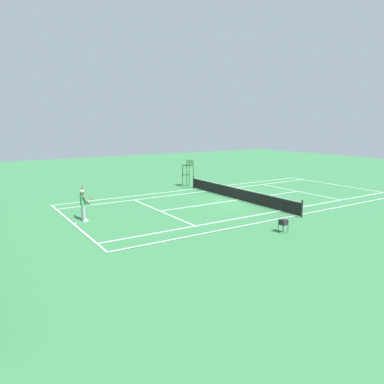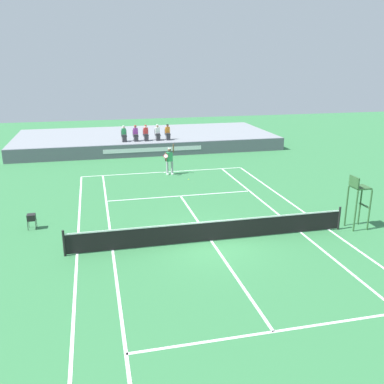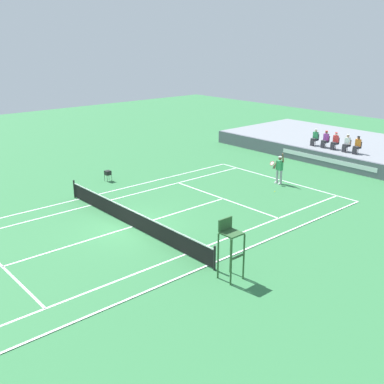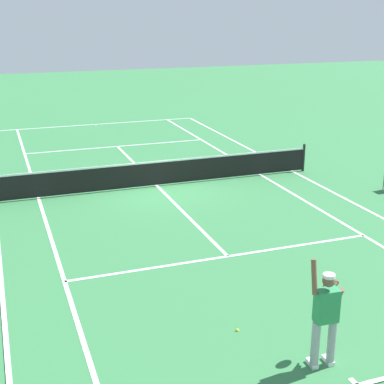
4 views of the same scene
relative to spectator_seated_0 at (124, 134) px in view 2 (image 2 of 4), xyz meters
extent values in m
plane|color=#337542|center=(2.13, -18.46, -1.65)|extent=(80.00, 80.00, 0.00)
cube|color=#337542|center=(2.13, -18.46, -1.64)|extent=(10.98, 23.78, 0.02)
cube|color=white|center=(2.13, -6.57, -1.63)|extent=(10.98, 0.10, 0.01)
cube|color=white|center=(-3.36, -18.46, -1.63)|extent=(0.10, 23.78, 0.01)
cube|color=white|center=(7.62, -18.46, -1.63)|extent=(0.10, 23.78, 0.01)
cube|color=white|center=(-1.98, -18.46, -1.63)|extent=(0.10, 23.78, 0.01)
cube|color=white|center=(6.24, -18.46, -1.63)|extent=(0.10, 23.78, 0.01)
cube|color=white|center=(2.13, -12.06, -1.63)|extent=(8.22, 0.10, 0.01)
cube|color=white|center=(2.13, -24.86, -1.63)|extent=(8.22, 0.10, 0.01)
cube|color=white|center=(2.13, -18.46, -1.63)|extent=(0.10, 12.80, 0.01)
cube|color=white|center=(2.13, -6.67, -1.63)|extent=(0.10, 0.20, 0.01)
cylinder|color=black|center=(-3.81, -18.46, -1.11)|extent=(0.10, 0.10, 1.07)
cylinder|color=black|center=(8.07, -18.46, -1.11)|extent=(0.10, 0.10, 1.07)
cube|color=black|center=(2.13, -18.46, -1.17)|extent=(11.78, 0.02, 0.84)
cube|color=white|center=(2.13, -18.46, -0.75)|extent=(11.78, 0.03, 0.06)
cube|color=#565B66|center=(2.13, -1.37, -1.13)|extent=(22.34, 0.24, 1.04)
cube|color=silver|center=(2.13, -1.50, -1.08)|extent=(7.82, 0.01, 0.32)
cube|color=gray|center=(2.13, 3.56, -1.13)|extent=(22.34, 9.64, 1.04)
cube|color=#474C56|center=(0.00, 0.02, -0.20)|extent=(0.44, 0.44, 0.06)
cube|color=#474C56|center=(0.00, 0.22, 0.05)|extent=(0.44, 0.06, 0.44)
cylinder|color=#4C4C51|center=(0.18, -0.13, -0.42)|extent=(0.04, 0.04, 0.38)
cylinder|color=#4C4C51|center=(-0.18, -0.13, -0.42)|extent=(0.04, 0.04, 0.38)
cube|color=#2D2D33|center=(0.00, -0.08, -0.12)|extent=(0.34, 0.44, 0.16)
cube|color=#2D2D33|center=(0.00, -0.28, -0.39)|extent=(0.30, 0.14, 0.44)
cube|color=#2D8C51|center=(0.00, 0.08, 0.17)|extent=(0.36, 0.22, 0.52)
sphere|color=beige|center=(0.00, 0.08, 0.54)|extent=(0.20, 0.20, 0.20)
cylinder|color=white|center=(0.00, 0.08, 0.63)|extent=(0.19, 0.19, 0.05)
cube|color=#474C56|center=(0.93, 0.02, -0.20)|extent=(0.44, 0.44, 0.06)
cube|color=#474C56|center=(0.93, 0.22, 0.05)|extent=(0.44, 0.06, 0.44)
cylinder|color=#4C4C51|center=(1.11, -0.13, -0.42)|extent=(0.04, 0.04, 0.38)
cylinder|color=#4C4C51|center=(0.76, -0.13, -0.42)|extent=(0.04, 0.04, 0.38)
cube|color=#2D2D33|center=(0.93, -0.08, -0.12)|extent=(0.34, 0.44, 0.16)
cube|color=#2D2D33|center=(0.93, -0.28, -0.39)|extent=(0.30, 0.14, 0.44)
cube|color=purple|center=(0.93, 0.08, 0.17)|extent=(0.36, 0.22, 0.52)
sphere|color=brown|center=(0.93, 0.08, 0.54)|extent=(0.20, 0.20, 0.20)
cylinder|color=red|center=(0.93, 0.08, 0.63)|extent=(0.19, 0.19, 0.05)
cube|color=#474C56|center=(1.77, 0.02, -0.20)|extent=(0.44, 0.44, 0.06)
cube|color=#474C56|center=(1.77, 0.22, 0.05)|extent=(0.44, 0.06, 0.44)
cylinder|color=#4C4C51|center=(1.94, -0.13, -0.42)|extent=(0.04, 0.04, 0.38)
cylinder|color=#4C4C51|center=(1.59, -0.13, -0.42)|extent=(0.04, 0.04, 0.38)
cube|color=#2D2D33|center=(1.77, -0.08, -0.12)|extent=(0.34, 0.44, 0.16)
cube|color=#2D2D33|center=(1.77, -0.28, -0.39)|extent=(0.30, 0.14, 0.44)
cube|color=red|center=(1.77, 0.08, 0.17)|extent=(0.36, 0.22, 0.52)
sphere|color=beige|center=(1.77, 0.08, 0.54)|extent=(0.20, 0.20, 0.20)
cylinder|color=red|center=(1.77, 0.08, 0.63)|extent=(0.19, 0.19, 0.05)
cube|color=#474C56|center=(2.74, 0.02, -0.20)|extent=(0.44, 0.44, 0.06)
cube|color=#474C56|center=(2.74, 0.22, 0.05)|extent=(0.44, 0.06, 0.44)
cylinder|color=#4C4C51|center=(2.91, -0.13, -0.42)|extent=(0.04, 0.04, 0.38)
cylinder|color=#4C4C51|center=(2.56, -0.13, -0.42)|extent=(0.04, 0.04, 0.38)
cube|color=#2D2D33|center=(2.74, -0.08, -0.12)|extent=(0.34, 0.44, 0.16)
cube|color=#2D2D33|center=(2.74, -0.28, -0.39)|extent=(0.30, 0.14, 0.44)
cube|color=white|center=(2.74, 0.08, 0.17)|extent=(0.36, 0.22, 0.52)
sphere|color=#A37556|center=(2.74, 0.08, 0.54)|extent=(0.20, 0.20, 0.20)
cylinder|color=white|center=(2.74, 0.08, 0.63)|extent=(0.19, 0.19, 0.05)
cube|color=#474C56|center=(3.58, 0.02, -0.20)|extent=(0.44, 0.44, 0.06)
cube|color=#474C56|center=(3.58, 0.22, 0.05)|extent=(0.44, 0.06, 0.44)
cylinder|color=#4C4C51|center=(3.75, -0.13, -0.42)|extent=(0.04, 0.04, 0.38)
cylinder|color=#4C4C51|center=(3.40, -0.13, -0.42)|extent=(0.04, 0.04, 0.38)
cube|color=#2D2D33|center=(3.58, -0.08, -0.12)|extent=(0.34, 0.44, 0.16)
cube|color=#2D2D33|center=(3.58, -0.28, -0.39)|extent=(0.30, 0.14, 0.44)
cube|color=orange|center=(3.58, 0.08, 0.17)|extent=(0.36, 0.22, 0.52)
sphere|color=brown|center=(3.58, 0.08, 0.54)|extent=(0.20, 0.20, 0.20)
cylinder|color=black|center=(3.58, 0.08, 0.63)|extent=(0.19, 0.19, 0.05)
cylinder|color=#9E9EA3|center=(2.55, -7.26, -1.19)|extent=(0.15, 0.15, 0.92)
cylinder|color=#9E9EA3|center=(2.23, -7.24, -1.19)|extent=(0.15, 0.15, 0.92)
cube|color=white|center=(2.55, -7.32, -1.60)|extent=(0.14, 0.29, 0.10)
cube|color=white|center=(2.23, -7.30, -1.60)|extent=(0.14, 0.29, 0.10)
cube|color=#2D8C51|center=(2.39, -7.25, -0.43)|extent=(0.41, 0.26, 0.60)
sphere|color=brown|center=(2.39, -7.25, 0.04)|extent=(0.22, 0.22, 0.22)
cylinder|color=white|center=(2.39, -7.25, 0.13)|extent=(0.21, 0.21, 0.06)
cylinder|color=brown|center=(2.65, -7.30, 0.13)|extent=(0.10, 0.22, 0.61)
cylinder|color=brown|center=(2.13, -7.33, -0.41)|extent=(0.11, 0.33, 0.56)
cylinder|color=black|center=(2.08, -7.45, -0.54)|extent=(0.05, 0.19, 0.25)
torus|color=red|center=(2.08, -7.63, -0.28)|extent=(0.32, 0.21, 0.26)
cylinder|color=silver|center=(2.08, -7.63, -0.28)|extent=(0.28, 0.18, 0.22)
sphere|color=#D1E533|center=(3.33, -8.79, -1.62)|extent=(0.07, 0.07, 0.07)
cylinder|color=#2D562D|center=(9.32, -18.11, -0.70)|extent=(0.07, 0.07, 1.90)
cylinder|color=#2D562D|center=(9.32, -18.81, -0.70)|extent=(0.07, 0.07, 1.90)
cylinder|color=#2D562D|center=(8.62, -18.11, -0.70)|extent=(0.07, 0.07, 1.90)
cylinder|color=#2D562D|center=(8.62, -18.81, -0.70)|extent=(0.07, 0.07, 1.90)
cube|color=#2D562D|center=(8.97, -18.46, 0.28)|extent=(0.70, 0.70, 0.06)
cube|color=#2D562D|center=(8.62, -18.46, 0.55)|extent=(0.06, 0.70, 0.48)
cube|color=#2D562D|center=(9.29, -18.46, -0.60)|extent=(0.10, 0.70, 0.04)
cube|color=black|center=(-5.39, -15.23, -1.09)|extent=(0.36, 0.36, 0.28)
cylinder|color=black|center=(-5.56, -15.40, -1.44)|extent=(0.02, 0.02, 0.42)
cylinder|color=black|center=(-5.22, -15.40, -1.44)|extent=(0.02, 0.02, 0.42)
cylinder|color=black|center=(-5.56, -15.06, -1.44)|extent=(0.02, 0.02, 0.42)
cylinder|color=black|center=(-5.22, -15.06, -1.44)|extent=(0.02, 0.02, 0.42)
ellipsoid|color=#D1E533|center=(-5.39, -15.23, -1.01)|extent=(0.30, 0.30, 0.12)
camera|label=1|loc=(-18.02, -1.54, 3.87)|focal=34.07mm
camera|label=2|loc=(-2.42, -34.21, 5.64)|focal=39.55mm
camera|label=3|loc=(20.04, -30.15, 7.33)|focal=43.05mm
camera|label=4|loc=(7.44, -0.02, 4.38)|focal=52.65mm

